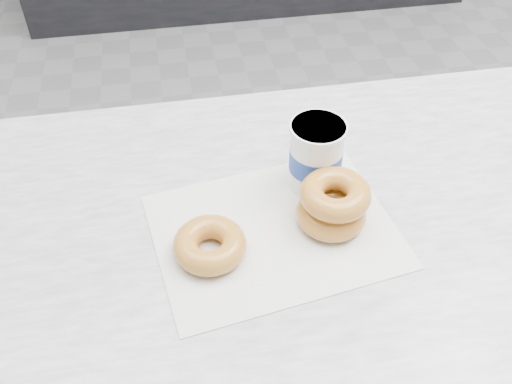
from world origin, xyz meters
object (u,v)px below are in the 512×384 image
Objects in this scene: donut_single at (210,245)px; counter at (460,364)px; coffee_cup at (316,155)px; donut_stack at (333,204)px.

counter is at bearing -0.90° from donut_single.
coffee_cup is (0.18, 0.11, 0.04)m from donut_single.
counter is 26.83× the size of coffee_cup.
counter is at bearing -6.97° from donut_stack.
donut_single is 0.21m from coffee_cup.
donut_single is 0.89× the size of coffee_cup.
coffee_cup is (-0.01, 0.08, 0.02)m from donut_stack.
donut_single is 0.18m from donut_stack.
donut_stack reaches higher than donut_single.
donut_stack reaches higher than counter.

